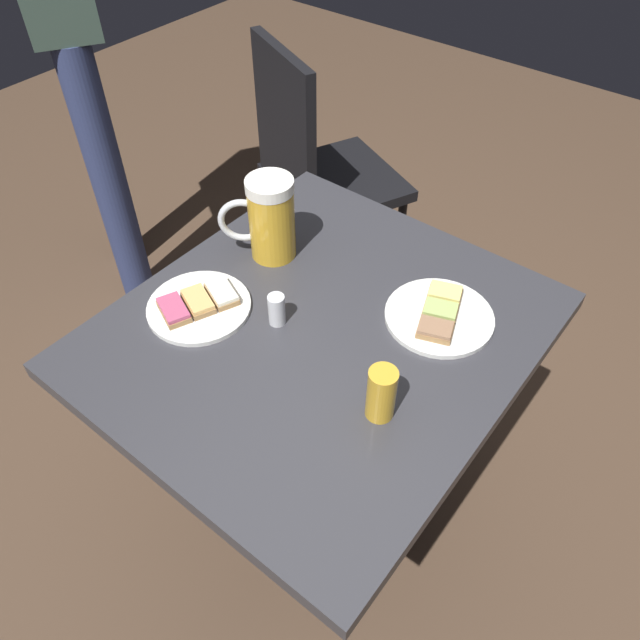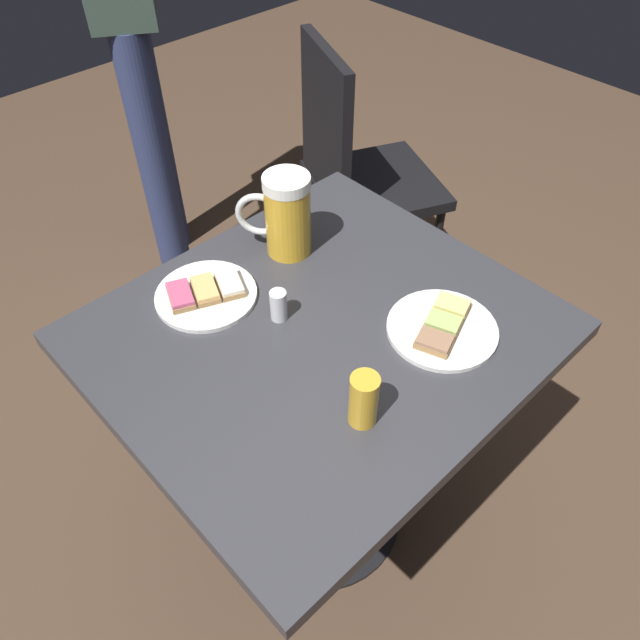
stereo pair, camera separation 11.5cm
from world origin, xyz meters
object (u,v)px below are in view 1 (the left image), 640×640
Objects in this scene: beer_mug at (269,219)px; patron_standing at (62,15)px; plate_far at (199,305)px; beer_glass_small at (381,394)px; cafe_chair at (316,170)px; plate_near at (439,315)px; salt_shaker at (277,310)px.

beer_mug is 0.98m from patron_standing.
beer_glass_small is at bearing -178.11° from plate_far.
cafe_chair reaches higher than beer_mug.
beer_glass_small is 1.44m from patron_standing.
patron_standing is (1.37, -0.42, 0.17)m from beer_glass_small.
cafe_chair reaches higher than plate_near.
plate_far is at bearing 6.47° from patron_standing.
cafe_chair is (0.32, -0.77, -0.20)m from plate_far.
beer_glass_small is at bearing -21.55° from cafe_chair.
plate_near and plate_far have the same top height.
salt_shaker is 1.17m from patron_standing.
plate_far is at bearing -43.10° from cafe_chair.
beer_mug is at bearing 18.03° from patron_standing.
salt_shaker is (-0.14, -0.07, 0.02)m from plate_far.
beer_glass_small reaches higher than salt_shaker.
patron_standing is at bearing -13.06° from beer_mug.
beer_glass_small is 0.11× the size of cafe_chair.
patron_standing is at bearing -7.20° from plate_near.
salt_shaker is 0.04× the size of patron_standing.
plate_far is 0.42m from beer_glass_small.
beer_mug is 0.20× the size of cafe_chair.
beer_glass_small is 1.59× the size of salt_shaker.
beer_mug is 0.47m from beer_glass_small.
beer_mug is at bearing -25.77° from beer_glass_small.
plate_near is at bearing -11.45° from cafe_chair.
patron_standing reaches higher than cafe_chair.
beer_glass_small reaches higher than plate_near.
beer_glass_small is (-0.42, 0.20, -0.04)m from beer_mug.
plate_near is at bearing 23.89° from patron_standing.
cafe_chair is (0.32, -0.56, -0.29)m from beer_mug.
cafe_chair is at bearing -67.26° from plate_far.
beer_mug reaches higher than salt_shaker.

